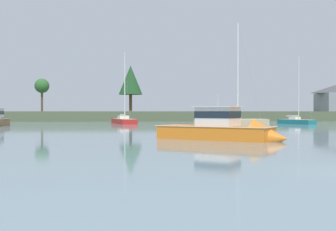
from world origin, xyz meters
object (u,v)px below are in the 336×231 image
at_px(dinghy_green, 211,122).
at_px(sailboat_sand, 233,127).
at_px(cruiser_orange, 227,133).
at_px(sailboat_teal, 296,123).
at_px(sailboat_red, 124,122).

distance_m(dinghy_green, sailboat_sand, 25.55).
xyz_separation_m(cruiser_orange, sailboat_teal, (18.58, 37.16, -0.28)).
height_order(sailboat_red, sailboat_sand, sailboat_sand).
relative_size(cruiser_orange, sailboat_sand, 0.72).
relative_size(cruiser_orange, sailboat_red, 0.76).
relative_size(sailboat_sand, sailboat_teal, 1.15).
bearing_deg(cruiser_orange, sailboat_teal, 63.44).
distance_m(sailboat_sand, sailboat_teal, 23.90).
distance_m(sailboat_red, sailboat_sand, 26.50).
bearing_deg(cruiser_orange, dinghy_green, 83.40).
bearing_deg(dinghy_green, sailboat_teal, -25.99).
xyz_separation_m(sailboat_sand, sailboat_teal, (14.57, 18.94, -0.06)).
bearing_deg(sailboat_red, dinghy_green, 12.75).
bearing_deg(sailboat_sand, sailboat_teal, 52.42).
bearing_deg(sailboat_teal, sailboat_sand, -127.58).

